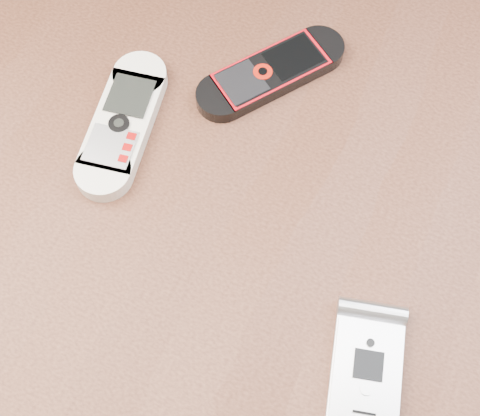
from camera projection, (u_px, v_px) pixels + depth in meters
name	position (u px, v px, depth m)	size (l,w,h in m)	color
ground	(238.00, 375.00, 1.28)	(4.00, 4.00, 0.00)	#472B19
table	(236.00, 253.00, 0.69)	(1.20, 0.80, 0.75)	black
nokia_white	(122.00, 123.00, 0.63)	(0.05, 0.16, 0.02)	white
nokia_black_red	(271.00, 72.00, 0.65)	(0.05, 0.16, 0.02)	black
motorola_razr	(367.00, 371.00, 0.53)	(0.06, 0.11, 0.02)	silver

